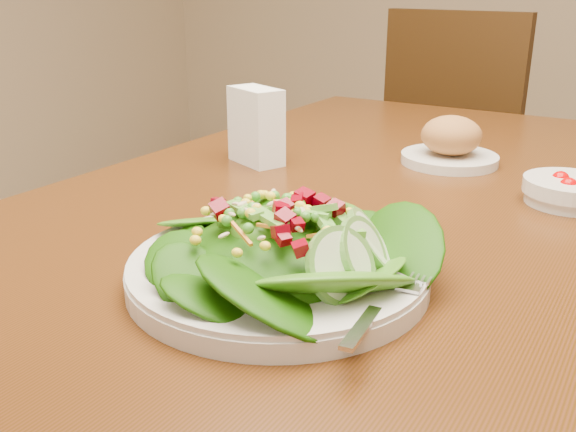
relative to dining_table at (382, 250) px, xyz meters
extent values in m
cube|color=#492211|center=(0.00, 0.00, 0.08)|extent=(0.90, 1.40, 0.04)
cylinder|color=black|center=(-0.39, 0.64, -0.29)|extent=(0.07, 0.07, 0.71)
cube|color=black|center=(-0.18, 1.18, -0.19)|extent=(0.50, 0.50, 0.04)
cylinder|color=black|center=(0.03, 1.34, -0.43)|extent=(0.04, 0.04, 0.44)
cylinder|color=black|center=(-0.35, 1.39, -0.43)|extent=(0.04, 0.04, 0.44)
cylinder|color=black|center=(-0.02, 0.96, -0.43)|extent=(0.04, 0.04, 0.44)
cylinder|color=black|center=(-0.40, 1.01, -0.43)|extent=(0.04, 0.04, 0.44)
cube|color=black|center=(-0.21, 0.97, 0.08)|extent=(0.43, 0.09, 0.49)
cylinder|color=silver|center=(0.03, -0.35, 0.11)|extent=(0.31, 0.31, 0.02)
ellipsoid|color=black|center=(0.03, -0.35, 0.14)|extent=(0.21, 0.21, 0.05)
cube|color=silver|center=(0.16, -0.38, 0.13)|extent=(0.05, 0.18, 0.01)
cylinder|color=silver|center=(0.04, 0.19, 0.11)|extent=(0.16, 0.16, 0.02)
ellipsoid|color=#A0632D|center=(0.04, 0.19, 0.15)|extent=(0.10, 0.10, 0.07)
cylinder|color=silver|center=(0.25, 0.07, 0.12)|extent=(0.13, 0.13, 0.04)
sphere|color=#C50002|center=(0.23, 0.08, 0.13)|extent=(0.03, 0.03, 0.03)
sphere|color=#C50002|center=(0.25, 0.05, 0.13)|extent=(0.03, 0.03, 0.03)
cube|color=white|center=(-0.25, 0.02, 0.17)|extent=(0.11, 0.09, 0.13)
cube|color=white|center=(-0.25, 0.02, 0.18)|extent=(0.09, 0.07, 0.11)
camera|label=1|loc=(0.36, -0.86, 0.40)|focal=40.00mm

